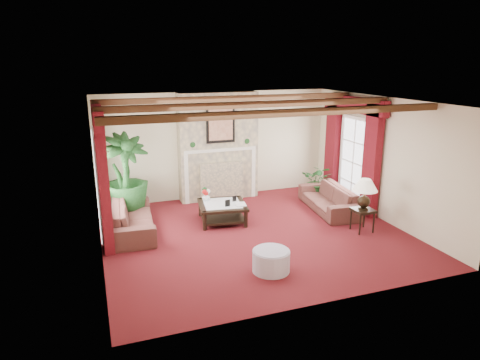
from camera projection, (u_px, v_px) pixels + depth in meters
name	position (u px, v px, depth m)	size (l,w,h in m)	color
floor	(255.00, 234.00, 8.79)	(6.00, 6.00, 0.00)	#500E18
ceiling	(256.00, 101.00, 8.06)	(6.00, 6.00, 0.00)	white
back_wall	(216.00, 145.00, 10.92)	(6.00, 0.02, 2.70)	beige
left_wall	(96.00, 185.00, 7.46)	(0.02, 5.50, 2.70)	beige
right_wall	(382.00, 159.00, 9.39)	(0.02, 5.50, 2.70)	beige
ceiling_beams	(256.00, 105.00, 8.07)	(6.00, 3.00, 0.12)	#392112
fireplace	(217.00, 92.00, 10.37)	(2.00, 0.52, 2.70)	tan
french_door_left	(92.00, 132.00, 8.16)	(0.10, 1.10, 2.16)	white
french_door_right	(357.00, 118.00, 10.08)	(0.10, 1.10, 2.16)	white
curtains_left	(96.00, 109.00, 8.08)	(0.20, 2.40, 2.55)	#4B0A12
curtains_right	(355.00, 100.00, 9.93)	(0.20, 2.40, 2.55)	#4B0A12
sofa_left	(132.00, 213.00, 8.83)	(0.74, 2.11, 0.81)	#390F1D
sofa_right	(329.00, 195.00, 10.08)	(0.80, 2.03, 0.77)	#390F1D
potted_palm	(126.00, 194.00, 9.66)	(1.64, 2.15, 1.06)	black
small_plant	(318.00, 185.00, 11.02)	(1.18, 1.19, 0.69)	black
coffee_table	(222.00, 212.00, 9.43)	(1.01, 1.01, 0.41)	black
side_table	(362.00, 220.00, 8.89)	(0.41, 0.41, 0.48)	black
ottoman	(271.00, 261.00, 7.21)	(0.64, 0.64, 0.37)	#AAA5BC
table_lamp	(364.00, 194.00, 8.74)	(0.52, 0.52, 0.66)	black
flower_vase	(206.00, 197.00, 9.54)	(0.24, 0.24, 0.18)	silver
book	(235.00, 199.00, 9.23)	(0.23, 0.06, 0.31)	black
photo_frame_a	(228.00, 203.00, 9.15)	(0.12, 0.02, 0.15)	black
photo_frame_b	(234.00, 199.00, 9.49)	(0.10, 0.02, 0.13)	black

